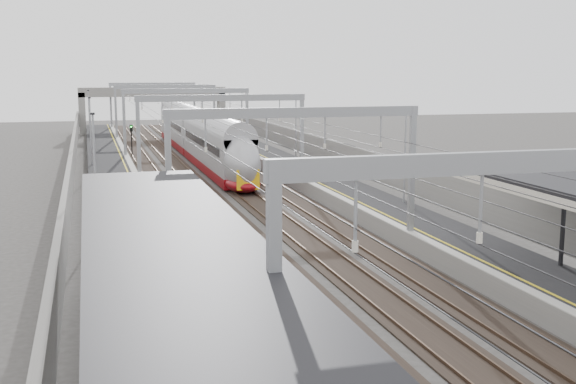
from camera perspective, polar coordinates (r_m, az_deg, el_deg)
platform_left at (r=57.86m, az=-13.49°, el=0.47°), size 4.00×120.00×1.00m
platform_right at (r=60.55m, az=1.81°, el=1.13°), size 4.00×120.00×1.00m
tracks at (r=58.75m, az=-5.66°, el=0.38°), size 11.40×140.00×0.20m
overhead_line at (r=64.61m, az=-6.77°, el=6.63°), size 13.00×140.00×6.60m
canopy_left at (r=15.85m, az=-8.08°, el=-6.24°), size 4.40×30.00×4.24m
overbridge at (r=112.66m, az=-10.62°, el=7.33°), size 22.00×2.20×6.90m
wall_left at (r=57.68m, az=-16.71°, el=1.41°), size 0.30×120.00×3.20m
wall_right at (r=61.43m, az=4.67°, el=2.26°), size 0.30×120.00×3.20m
train at (r=76.70m, az=-6.97°, el=4.08°), size 2.77×50.40×4.37m
signal_green at (r=82.13m, az=-12.27°, el=4.48°), size 0.32×0.32×3.48m
signal_red_near at (r=76.88m, az=-5.71°, el=4.32°), size 0.32×0.32×3.48m
signal_red_far at (r=88.99m, az=-5.65°, el=5.03°), size 0.32×0.32×3.48m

